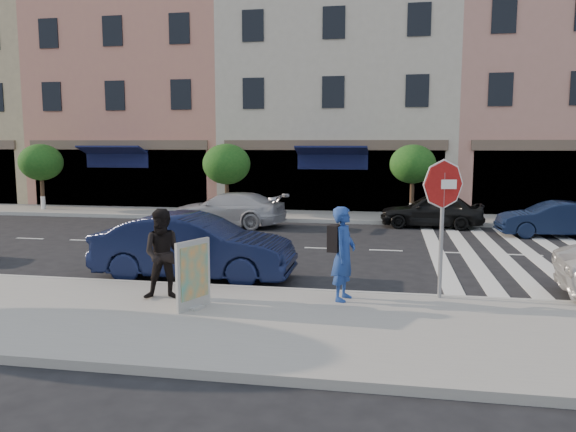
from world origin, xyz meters
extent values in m
plane|color=black|center=(0.00, 0.00, 0.00)|extent=(120.00, 120.00, 0.00)
cube|color=gray|center=(0.00, -3.75, 0.07)|extent=(60.00, 4.50, 0.15)
cube|color=gray|center=(0.00, 11.00, 0.07)|extent=(60.00, 3.00, 0.15)
cube|color=#BD7363|center=(-11.00, 17.00, 7.00)|extent=(10.00, 9.00, 14.00)
cube|color=beige|center=(-0.50, 17.00, 5.50)|extent=(11.00, 9.00, 11.00)
cylinder|color=#473323|center=(-14.00, 10.80, 0.98)|extent=(0.18, 0.18, 1.65)
cylinder|color=silver|center=(-14.00, 10.80, 0.45)|extent=(0.20, 0.20, 0.60)
ellipsoid|color=#184915|center=(-14.00, 10.80, 2.35)|extent=(2.00, 2.00, 1.70)
cylinder|color=#473323|center=(-5.00, 10.80, 0.95)|extent=(0.18, 0.18, 1.60)
cylinder|color=silver|center=(-5.00, 10.80, 0.45)|extent=(0.20, 0.20, 0.60)
ellipsoid|color=#184915|center=(-5.00, 10.80, 2.32)|extent=(2.10, 2.10, 1.79)
cylinder|color=#473323|center=(3.00, 10.80, 1.00)|extent=(0.18, 0.18, 1.71)
cylinder|color=silver|center=(3.00, 10.80, 0.45)|extent=(0.20, 0.20, 0.60)
ellipsoid|color=#184915|center=(3.00, 10.80, 2.38)|extent=(1.90, 1.90, 1.62)
cylinder|color=gray|center=(3.10, -1.65, 1.41)|extent=(0.10, 0.10, 2.52)
cylinder|color=white|center=(3.10, -1.66, 2.45)|extent=(0.97, 0.22, 0.99)
cylinder|color=#9E1411|center=(3.10, -1.68, 2.45)|extent=(0.90, 0.22, 0.92)
cube|color=white|center=(3.10, -1.71, 2.45)|extent=(0.51, 0.13, 0.18)
imported|color=navy|center=(1.20, -2.15, 1.08)|extent=(0.59, 0.76, 1.87)
imported|color=black|center=(-2.32, -2.69, 1.06)|extent=(1.03, 0.90, 1.81)
cube|color=beige|center=(-1.53, -3.24, 0.17)|extent=(0.40, 0.40, 0.04)
cube|color=beige|center=(-1.53, -3.24, 0.80)|extent=(0.41, 0.80, 1.31)
cube|color=#D88C3F|center=(-1.49, -3.26, 0.85)|extent=(0.31, 0.65, 1.01)
imported|color=black|center=(-2.50, -0.45, 0.78)|extent=(4.76, 1.68, 1.56)
imported|color=#A3A3A8|center=(-4.15, 8.05, 0.66)|extent=(4.78, 2.47, 1.33)
imported|color=black|center=(3.68, 9.10, 0.66)|extent=(3.90, 1.62, 1.32)
imported|color=black|center=(7.71, 7.60, 0.61)|extent=(3.80, 1.52, 1.23)
camera|label=1|loc=(2.04, -13.04, 3.25)|focal=35.00mm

